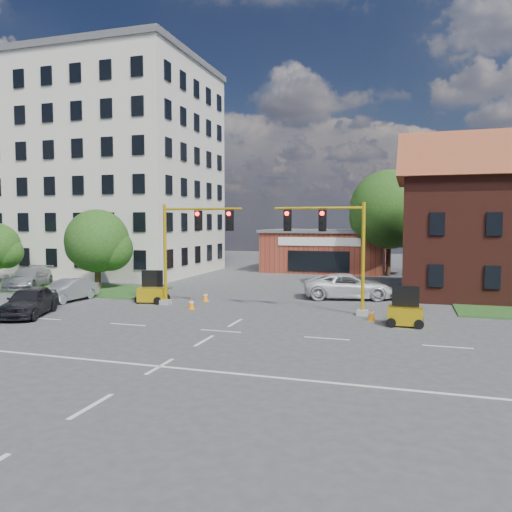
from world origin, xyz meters
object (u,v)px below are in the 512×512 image
at_px(trailer_west, 153,293).
at_px(signal_mast_east, 333,244).
at_px(pickup_white, 349,286).
at_px(sedan_dark, 29,301).
at_px(signal_mast_west, 189,242).
at_px(trailer_east, 405,314).

bearing_deg(trailer_west, signal_mast_east, -16.62).
height_order(pickup_white, sedan_dark, pickup_white).
height_order(trailer_west, sedan_dark, trailer_west).
distance_m(signal_mast_west, trailer_east, 13.25).
xyz_separation_m(trailer_east, pickup_white, (-3.69, 8.00, 0.24)).
bearing_deg(signal_mast_east, signal_mast_west, 180.00).
xyz_separation_m(trailer_west, pickup_white, (11.72, 5.37, 0.21)).
distance_m(signal_mast_east, pickup_white, 6.56).
relative_size(signal_mast_east, trailer_west, 3.14).
xyz_separation_m(pickup_white, sedan_dark, (-15.96, -11.32, -0.02)).
distance_m(trailer_west, pickup_white, 12.90).
bearing_deg(sedan_dark, trailer_west, 34.70).
relative_size(signal_mast_west, trailer_west, 3.14).
height_order(signal_mast_east, trailer_west, signal_mast_east).
distance_m(signal_mast_west, signal_mast_east, 8.71).
relative_size(trailer_west, sedan_dark, 0.42).
bearing_deg(signal_mast_east, sedan_dark, -160.60).
bearing_deg(trailer_east, trailer_west, 170.97).
bearing_deg(trailer_west, sedan_dark, -140.01).
bearing_deg(signal_mast_west, signal_mast_east, 0.00).
relative_size(signal_mast_west, trailer_east, 3.28).
bearing_deg(trailer_east, pickup_white, 115.42).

